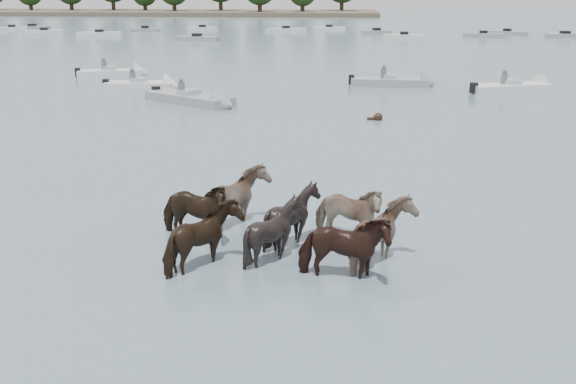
{
  "coord_description": "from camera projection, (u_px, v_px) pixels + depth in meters",
  "views": [
    {
      "loc": [
        3.78,
        -11.56,
        5.69
      ],
      "look_at": [
        2.37,
        2.67,
        1.1
      ],
      "focal_mm": 39.13,
      "sensor_mm": 36.0,
      "label": 1
    }
  ],
  "objects": [
    {
      "name": "pony_herd",
      "position": [
        281.0,
        225.0,
        14.24
      ],
      "size": [
        6.3,
        4.32,
        1.67
      ],
      "color": "black",
      "rests_on": "ground"
    },
    {
      "name": "motorboat_d",
      "position": [
        521.0,
        88.0,
        37.22
      ],
      "size": [
        5.59,
        3.52,
        1.92
      ],
      "rotation": [
        0.0,
        0.0,
        0.39
      ],
      "color": "silver",
      "rests_on": "ground"
    },
    {
      "name": "motorboat_b",
      "position": [
        200.0,
        100.0,
        32.86
      ],
      "size": [
        5.77,
        4.54,
        1.92
      ],
      "rotation": [
        0.0,
        0.0,
        -0.58
      ],
      "color": "gray",
      "rests_on": "ground"
    },
    {
      "name": "swimming_pony",
      "position": [
        377.0,
        118.0,
        29.02
      ],
      "size": [
        0.72,
        0.44,
        0.44
      ],
      "color": "black",
      "rests_on": "ground"
    },
    {
      "name": "motorboat_c",
      "position": [
        402.0,
        82.0,
        39.32
      ],
      "size": [
        5.46,
        1.79,
        1.92
      ],
      "rotation": [
        0.0,
        0.0,
        -0.04
      ],
      "color": "gray",
      "rests_on": "ground"
    },
    {
      "name": "ground",
      "position": [
        162.0,
        278.0,
        13.05
      ],
      "size": [
        400.0,
        400.0,
        0.0
      ],
      "primitive_type": "plane",
      "color": "slate",
      "rests_on": "ground"
    },
    {
      "name": "motorboat_f",
      "position": [
        121.0,
        73.0,
        43.8
      ],
      "size": [
        5.01,
        2.94,
        1.92
      ],
      "rotation": [
        0.0,
        0.0,
        0.3
      ],
      "color": "silver",
      "rests_on": "ground"
    },
    {
      "name": "shoreline",
      "position": [
        65.0,
        12.0,
        161.59
      ],
      "size": [
        160.0,
        30.0,
        1.0
      ],
      "primitive_type": "cube",
      "color": "#4C4233",
      "rests_on": "ground"
    },
    {
      "name": "distant_flotilla",
      "position": [
        316.0,
        33.0,
        85.91
      ],
      "size": [
        100.61,
        24.46,
        0.93
      ],
      "color": "silver",
      "rests_on": "ground"
    },
    {
      "name": "motorboat_a",
      "position": [
        151.0,
        86.0,
        37.79
      ],
      "size": [
        4.73,
        1.98,
        1.92
      ],
      "rotation": [
        0.0,
        0.0,
        0.09
      ],
      "color": "silver",
      "rests_on": "ground"
    }
  ]
}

